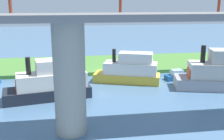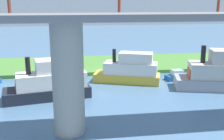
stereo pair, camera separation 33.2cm
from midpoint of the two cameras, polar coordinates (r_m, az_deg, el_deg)
ground_plane at (r=38.76m, az=-0.44°, el=-1.09°), size 160.00×160.00×0.00m
grassy_bank at (r=44.48m, az=-1.49°, el=1.22°), size 80.00×12.00×0.50m
bridge_pylon at (r=21.30m, az=-8.52°, el=-1.84°), size 2.41×2.41×8.66m
bridge_span at (r=20.55m, az=-9.01°, el=11.25°), size 59.39×4.30×3.25m
person_on_bank at (r=41.30m, az=4.67°, el=1.53°), size 0.39×0.39×1.39m
mooring_post at (r=40.54m, az=7.69°, el=0.72°), size 0.20×0.20×0.73m
riverboat_paddlewheel at (r=30.13m, az=-12.25°, el=-2.52°), size 9.31×4.55×4.56m
motorboat_white at (r=35.22m, az=3.81°, el=-0.05°), size 8.67×5.33×4.20m
houseboat_blue at (r=37.70m, az=13.89°, el=-1.19°), size 4.16×1.98×1.33m
motorboat_red at (r=34.82m, az=21.91°, el=-0.65°), size 10.50×5.69×5.11m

